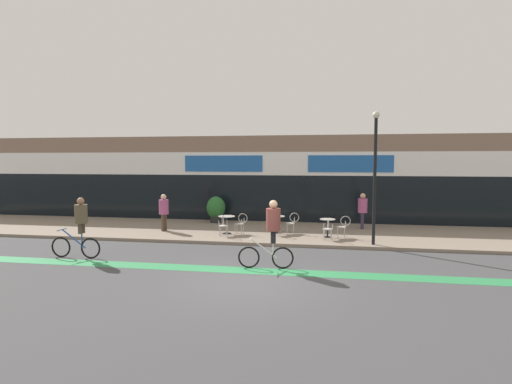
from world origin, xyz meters
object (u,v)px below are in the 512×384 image
Objects in this scene: cafe_chair_1_side at (292,222)px; pedestrian_far_end at (363,208)px; bistro_table_1 at (278,221)px; pedestrian_near_end at (164,209)px; cafe_chair_2_side at (343,225)px; lamp_post at (375,168)px; bistro_table_0 at (227,221)px; cafe_chair_2_near at (328,227)px; cyclist_0 at (271,229)px; cafe_chair_1_near at (276,223)px; cafe_chair_0_side at (241,222)px; cafe_chair_0_near at (223,224)px; planter_pot at (216,209)px; cyclist_1 at (79,224)px; bistro_table_2 at (328,224)px.

pedestrian_far_end is at bearing -153.17° from cafe_chair_1_side.
pedestrian_near_end reaches higher than bistro_table_1.
cafe_chair_2_side is 2.84m from lamp_post.
bistro_table_0 is 0.46× the size of pedestrian_far_end.
cyclist_0 reaches higher than cafe_chair_2_near.
cafe_chair_1_near and cafe_chair_2_near have the same top height.
cafe_chair_0_side is 0.55× the size of pedestrian_far_end.
cafe_chair_0_near is 4.94m from cafe_chair_2_side.
pedestrian_near_end is (-1.67, -2.76, 0.28)m from planter_pot.
pedestrian_near_end reaches higher than planter_pot.
planter_pot is at bearing -25.18° from cafe_chair_2_side.
planter_pot is at bearing 75.26° from pedestrian_near_end.
cafe_chair_2_near is at bearing 8.76° from pedestrian_near_end.
cyclist_1 reaches higher than pedestrian_far_end.
cyclist_1 reaches higher than cafe_chair_0_near.
planter_pot is at bearing 51.45° from cafe_chair_2_near.
cyclist_0 is (-1.72, -4.70, 0.56)m from bistro_table_2.
cafe_chair_2_side is 9.93m from cyclist_1.
pedestrian_far_end is (5.91, 2.27, 0.43)m from bistro_table_0.
lamp_post reaches higher than cafe_chair_2_side.
bistro_table_0 is 0.85× the size of cafe_chair_1_near.
cafe_chair_1_near is 4.63m from planter_pot.
pedestrian_far_end is at bearing -150.91° from cafe_chair_0_side.
bistro_table_1 is 4.24m from planter_pot.
bistro_table_2 is 2.14m from cafe_chair_1_near.
cafe_chair_2_side is at bearing -83.59° from cafe_chair_1_near.
bistro_table_1 is 7.98m from cyclist_1.
cyclist_1 is (-2.64, -7.58, 0.32)m from planter_pot.
cafe_chair_0_side is (-3.67, 0.09, -0.02)m from bistro_table_2.
bistro_table_2 is (2.13, -0.64, 0.01)m from bistro_table_1.
cyclist_1 is at bearing -109.19° from planter_pot.
pedestrian_near_end reaches higher than cafe_chair_2_near.
cafe_chair_1_near is 1.00× the size of cafe_chair_2_near.
cafe_chair_2_near is at bearing -155.28° from cyclist_1.
pedestrian_far_end is at bearing -69.01° from cafe_chair_0_near.
cafe_chair_2_near is (4.29, -0.10, 0.00)m from cafe_chair_0_near.
bistro_table_1 is 0.56× the size of planter_pot.
bistro_table_1 is at bearing 14.11° from bistro_table_0.
bistro_table_1 is 2.45m from cafe_chair_0_near.
cafe_chair_2_side is (4.92, -0.10, -0.03)m from bistro_table_0.
cafe_chair_0_side reaches higher than bistro_table_0.
cyclist_1 is at bearing -130.66° from bistro_table_0.
cafe_chair_0_near is 6.46m from lamp_post.
cyclist_0 is 7.49m from pedestrian_near_end.
cafe_chair_0_side and cafe_chair_2_near have the same top height.
cafe_chair_1_near is (2.15, -0.08, -0.03)m from bistro_table_0.
cafe_chair_0_near is at bearing -63.69° from cyclist_0.
cafe_chair_1_near reaches higher than bistro_table_0.
cafe_chair_0_side reaches higher than bistro_table_1.
cafe_chair_0_near is at bearing 111.05° from cafe_chair_1_near.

